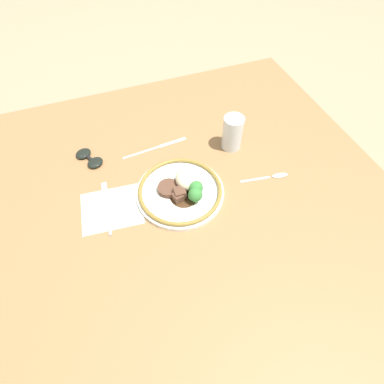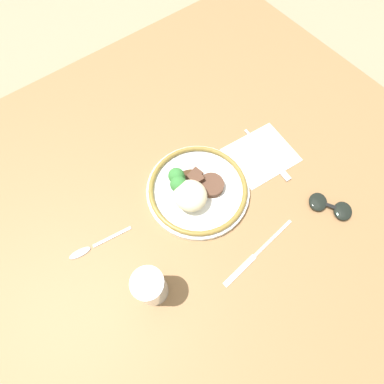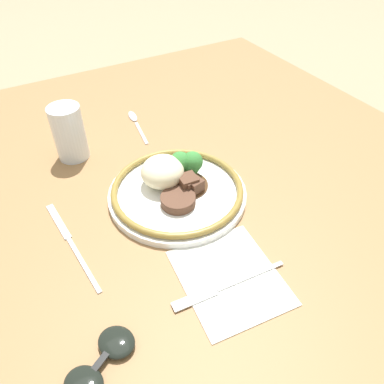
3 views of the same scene
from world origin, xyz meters
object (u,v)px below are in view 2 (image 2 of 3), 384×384
object	(u,v)px
knife	(256,254)
spoon	(88,249)
fork	(270,159)
plate	(195,189)
juice_glass	(151,287)
sunglasses	(330,206)

from	to	relation	value
knife	spoon	world-z (taller)	spoon
fork	spoon	bearing A→B (deg)	-94.54
plate	fork	distance (m)	0.22
plate	juice_glass	world-z (taller)	juice_glass
knife	sunglasses	bearing A→B (deg)	169.18
sunglasses	knife	bearing A→B (deg)	-35.43
juice_glass	sunglasses	bearing A→B (deg)	167.39
spoon	plate	bearing A→B (deg)	-178.64
spoon	sunglasses	world-z (taller)	sunglasses
juice_glass	spoon	world-z (taller)	juice_glass
juice_glass	sunglasses	distance (m)	0.46
plate	spoon	distance (m)	0.29
spoon	sunglasses	distance (m)	0.58
knife	plate	bearing A→B (deg)	-90.34
fork	sunglasses	distance (m)	0.19
fork	sunglasses	size ratio (longest dim) A/B	1.62
sunglasses	plate	bearing A→B (deg)	-73.82
sunglasses	fork	bearing A→B (deg)	-113.63
plate	juice_glass	size ratio (longest dim) A/B	2.21
knife	sunglasses	world-z (taller)	sunglasses
plate	knife	size ratio (longest dim) A/B	1.15
plate	knife	xyz separation A→B (m)	(-0.02, 0.21, -0.02)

